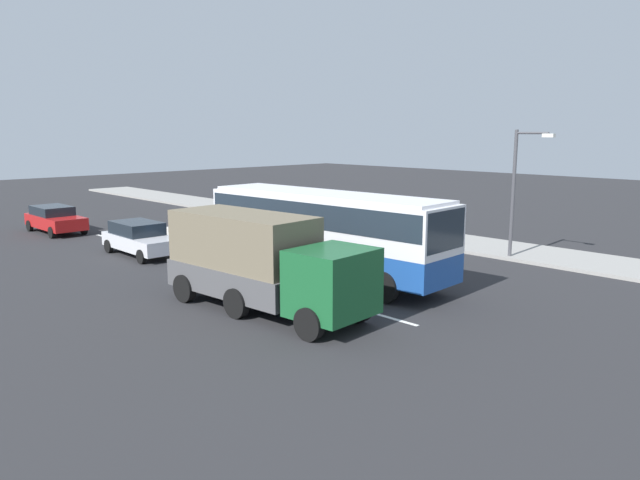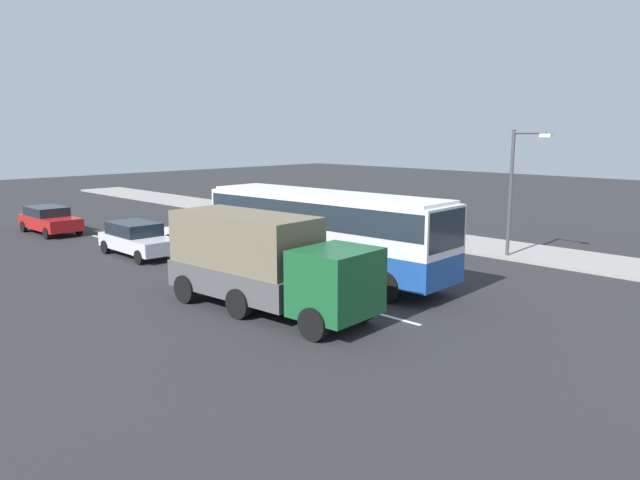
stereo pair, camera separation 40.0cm
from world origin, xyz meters
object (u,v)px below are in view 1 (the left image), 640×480
car_silver_hatch (140,238)px  car_red_compact (55,219)px  coach_bus (325,226)px  car_white_minivan (204,233)px  cargo_truck (261,261)px  pedestrian_near_curb (400,221)px  street_lamp (518,183)px  pedestrian_at_crossing (386,217)px

car_silver_hatch → car_red_compact: size_ratio=1.00×
coach_bus → car_red_compact: bearing=-172.2°
coach_bus → car_red_compact: coach_bus is taller
coach_bus → car_white_minivan: coach_bus is taller
cargo_truck → car_red_compact: size_ratio=1.67×
pedestrian_near_curb → street_lamp: bearing=-47.6°
pedestrian_near_curb → street_lamp: 7.31m
coach_bus → street_lamp: 9.39m
coach_bus → car_red_compact: size_ratio=2.37×
car_silver_hatch → pedestrian_at_crossing: 13.41m
coach_bus → car_silver_hatch: size_ratio=2.37×
cargo_truck → street_lamp: 13.36m
coach_bus → car_silver_hatch: bearing=-164.7°
pedestrian_near_curb → street_lamp: street_lamp is taller
car_silver_hatch → street_lamp: bearing=43.1°
coach_bus → cargo_truck: coach_bus is taller
car_silver_hatch → car_white_minivan: 3.15m
pedestrian_near_curb → pedestrian_at_crossing: 1.70m
car_red_compact → pedestrian_at_crossing: bearing=43.3°
pedestrian_at_crossing → car_white_minivan: bearing=8.7°
car_white_minivan → street_lamp: street_lamp is taller
car_silver_hatch → pedestrian_at_crossing: bearing=71.7°
car_red_compact → pedestrian_near_curb: (15.21, 12.47, 0.23)m
cargo_truck → pedestrian_at_crossing: cargo_truck is taller
car_white_minivan → street_lamp: 15.14m
car_white_minivan → pedestrian_at_crossing: 10.30m
cargo_truck → car_white_minivan: (-10.30, 4.53, -0.89)m
car_red_compact → pedestrian_near_curb: pedestrian_near_curb is taller
car_silver_hatch → pedestrian_near_curb: bearing=64.4°
cargo_truck → car_red_compact: 20.25m
coach_bus → car_silver_hatch: (-9.27, -3.07, -1.30)m
cargo_truck → pedestrian_at_crossing: (-6.55, 14.12, -0.65)m
cargo_truck → pedestrian_at_crossing: 15.57m
car_white_minivan → street_lamp: bearing=35.8°
coach_bus → street_lamp: street_lamp is taller
car_silver_hatch → car_red_compact: bearing=-176.3°
car_red_compact → car_silver_hatch: bearing=2.3°
car_red_compact → car_white_minivan: car_red_compact is taller
coach_bus → cargo_truck: bearing=-72.7°
pedestrian_at_crossing → car_silver_hatch: bearing=11.0°
car_white_minivan → pedestrian_at_crossing: pedestrian_at_crossing is taller
cargo_truck → car_white_minivan: cargo_truck is taller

